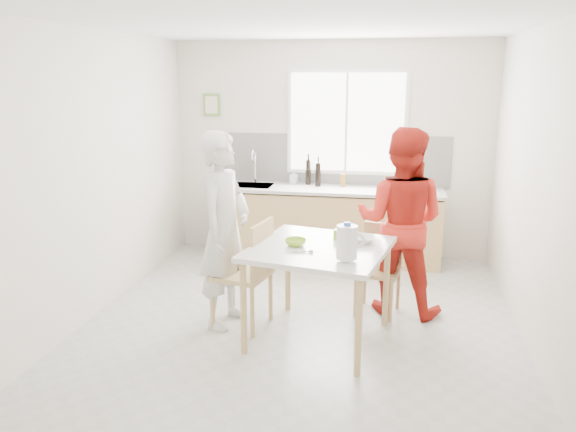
# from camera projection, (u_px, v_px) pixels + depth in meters

# --- Properties ---
(ground) EXTENTS (4.50, 4.50, 0.00)m
(ground) POSITION_uv_depth(u_px,v_px,m) (301.00, 323.00, 5.31)
(ground) COLOR #B7B7B2
(ground) RESTS_ON ground
(room_shell) EXTENTS (4.50, 4.50, 4.50)m
(room_shell) POSITION_uv_depth(u_px,v_px,m) (302.00, 149.00, 4.90)
(room_shell) COLOR silver
(room_shell) RESTS_ON ground
(window) EXTENTS (1.50, 0.06, 1.30)m
(window) POSITION_uv_depth(u_px,v_px,m) (347.00, 123.00, 6.98)
(window) COLOR white
(window) RESTS_ON room_shell
(backsplash) EXTENTS (3.00, 0.02, 0.65)m
(backsplash) POSITION_uv_depth(u_px,v_px,m) (330.00, 160.00, 7.14)
(backsplash) COLOR white
(backsplash) RESTS_ON room_shell
(picture_frame) EXTENTS (0.22, 0.03, 0.28)m
(picture_frame) POSITION_uv_depth(u_px,v_px,m) (212.00, 105.00, 7.25)
(picture_frame) COLOR #659945
(picture_frame) RESTS_ON room_shell
(kitchen_counter) EXTENTS (2.84, 0.64, 1.37)m
(kitchen_counter) POSITION_uv_depth(u_px,v_px,m) (326.00, 227.00, 7.06)
(kitchen_counter) COLOR tan
(kitchen_counter) RESTS_ON ground
(dining_table) EXTENTS (1.31, 1.31, 0.86)m
(dining_table) POSITION_uv_depth(u_px,v_px,m) (319.00, 256.00, 4.81)
(dining_table) COLOR silver
(dining_table) RESTS_ON ground
(chair_left) EXTENTS (0.55, 0.55, 1.01)m
(chair_left) POSITION_uv_depth(u_px,v_px,m) (249.00, 269.00, 5.10)
(chair_left) COLOR tan
(chair_left) RESTS_ON ground
(chair_far) EXTENTS (0.47, 0.47, 0.87)m
(chair_far) POSITION_uv_depth(u_px,v_px,m) (380.00, 264.00, 5.48)
(chair_far) COLOR tan
(chair_far) RESTS_ON ground
(person_white) EXTENTS (0.55, 0.73, 1.81)m
(person_white) POSITION_uv_depth(u_px,v_px,m) (224.00, 230.00, 5.10)
(person_white) COLOR silver
(person_white) RESTS_ON ground
(person_red) EXTENTS (1.00, 0.85, 1.81)m
(person_red) POSITION_uv_depth(u_px,v_px,m) (400.00, 222.00, 5.38)
(person_red) COLOR red
(person_red) RESTS_ON ground
(bowl_green) EXTENTS (0.22, 0.22, 0.06)m
(bowl_green) POSITION_uv_depth(u_px,v_px,m) (296.00, 242.00, 4.80)
(bowl_green) COLOR #95C42D
(bowl_green) RESTS_ON dining_table
(bowl_white) EXTENTS (0.27, 0.27, 0.06)m
(bowl_white) POSITION_uv_depth(u_px,v_px,m) (361.00, 239.00, 4.89)
(bowl_white) COLOR silver
(bowl_white) RESTS_ON dining_table
(milk_jug) EXTENTS (0.23, 0.17, 0.29)m
(milk_jug) POSITION_uv_depth(u_px,v_px,m) (347.00, 242.00, 4.38)
(milk_jug) COLOR white
(milk_jug) RESTS_ON dining_table
(green_box) EXTENTS (0.12, 0.12, 0.09)m
(green_box) POSITION_uv_depth(u_px,v_px,m) (340.00, 234.00, 4.99)
(green_box) COLOR #92BA2B
(green_box) RESTS_ON dining_table
(spoon) EXTENTS (0.16, 0.04, 0.01)m
(spoon) POSITION_uv_depth(u_px,v_px,m) (302.00, 252.00, 4.61)
(spoon) COLOR #A5A5AA
(spoon) RESTS_ON dining_table
(cutting_board) EXTENTS (0.41, 0.35, 0.01)m
(cutting_board) POSITION_uv_depth(u_px,v_px,m) (407.00, 191.00, 6.70)
(cutting_board) COLOR #94C32D
(cutting_board) RESTS_ON kitchen_counter
(wine_bottle_a) EXTENTS (0.07, 0.07, 0.32)m
(wine_bottle_a) POSITION_uv_depth(u_px,v_px,m) (308.00, 172.00, 7.12)
(wine_bottle_a) COLOR black
(wine_bottle_a) RESTS_ON kitchen_counter
(wine_bottle_b) EXTENTS (0.07, 0.07, 0.30)m
(wine_bottle_b) POSITION_uv_depth(u_px,v_px,m) (318.00, 175.00, 6.99)
(wine_bottle_b) COLOR black
(wine_bottle_b) RESTS_ON kitchen_counter
(jar_amber) EXTENTS (0.06, 0.06, 0.16)m
(jar_amber) POSITION_uv_depth(u_px,v_px,m) (343.00, 180.00, 6.99)
(jar_amber) COLOR olive
(jar_amber) RESTS_ON kitchen_counter
(soap_bottle) EXTENTS (0.11, 0.11, 0.18)m
(soap_bottle) POSITION_uv_depth(u_px,v_px,m) (294.00, 177.00, 7.18)
(soap_bottle) COLOR #999999
(soap_bottle) RESTS_ON kitchen_counter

